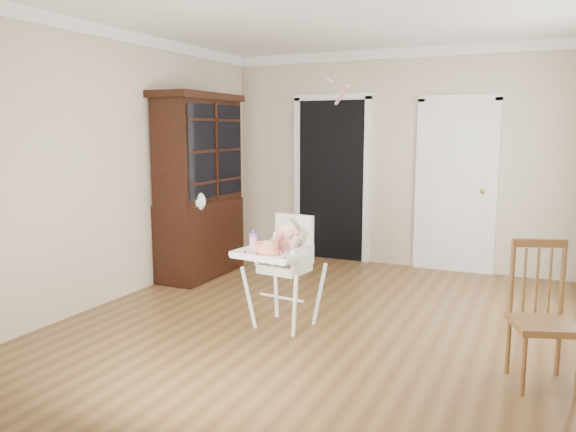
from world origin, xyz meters
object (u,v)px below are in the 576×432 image
at_px(cake, 267,248).
at_px(china_cabinet, 200,186).
at_px(sippy_cup, 253,240).
at_px(high_chair, 284,258).
at_px(dining_chair, 542,319).

distance_m(cake, china_cabinet, 2.20).
xyz_separation_m(cake, china_cabinet, (-1.62, 1.45, 0.32)).
distance_m(sippy_cup, china_cabinet, 1.94).
distance_m(high_chair, china_cabinet, 2.08).
relative_size(cake, sippy_cup, 1.28).
xyz_separation_m(high_chair, sippy_cup, (-0.24, -0.11, 0.15)).
height_order(cake, china_cabinet, china_cabinet).
height_order(sippy_cup, china_cabinet, china_cabinet).
xyz_separation_m(sippy_cup, dining_chair, (2.30, -0.19, -0.31)).
bearing_deg(dining_chair, high_chair, 152.39).
xyz_separation_m(china_cabinet, dining_chair, (3.71, -1.49, -0.61)).
height_order(cake, dining_chair, dining_chair).
relative_size(sippy_cup, dining_chair, 0.19).
height_order(high_chair, cake, high_chair).
distance_m(cake, dining_chair, 2.11).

